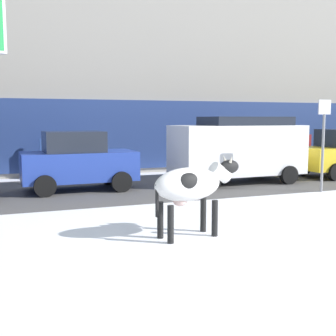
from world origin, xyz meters
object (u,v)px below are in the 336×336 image
Objects in this scene: pedestrian_by_cars at (306,148)px; street_sign at (323,138)px; car_white_van at (238,148)px; cow_holstein at (191,185)px; car_blue_hatchback at (78,161)px; pedestrian_near_billboard at (45,156)px.

pedestrian_by_cars is 0.61× the size of street_sign.
cow_holstein is at bearing -126.78° from car_white_van.
car_white_van is at bearing 53.22° from cow_holstein.
pedestrian_near_billboard is (-0.77, 2.80, -0.05)m from car_blue_hatchback.
cow_holstein is at bearing -77.83° from pedestrian_near_billboard.
street_sign is at bearing -124.59° from pedestrian_by_cars.
car_blue_hatchback is 2.90m from pedestrian_near_billboard.
car_white_van is 3.00m from street_sign.
cow_holstein is 6.30m from car_blue_hatchback.
car_white_van reaches higher than pedestrian_by_cars.
car_white_van is at bearing 119.94° from street_sign.
cow_holstein is 0.69× the size of street_sign.
cow_holstein is at bearing -79.31° from car_blue_hatchback.
pedestrian_near_billboard is at bearing 105.41° from car_blue_hatchback.
pedestrian_near_billboard is 1.00× the size of pedestrian_by_cars.
pedestrian_by_cars is at bearing 30.20° from car_white_van.
car_blue_hatchback is at bearing -165.69° from pedestrian_by_cars.
pedestrian_near_billboard reaches higher than cow_holstein.
pedestrian_by_cars is at bearing 55.41° from street_sign.
car_blue_hatchback is 2.04× the size of pedestrian_by_cars.
car_blue_hatchback is 5.54m from car_white_van.
car_blue_hatchback is 1.25× the size of street_sign.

